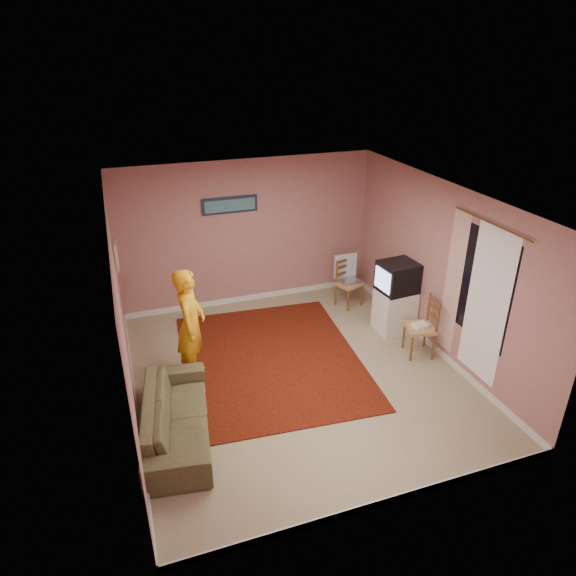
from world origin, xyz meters
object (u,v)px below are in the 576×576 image
object	(u,v)px
chair_a	(349,279)
crt_tv	(398,277)
sofa	(176,416)
tv_cabinet	(394,310)
chair_b	(421,321)
person	(191,325)

from	to	relation	value
chair_a	crt_tv	bearing A→B (deg)	-92.94
sofa	crt_tv	bearing A→B (deg)	-61.60
chair_a	sofa	bearing A→B (deg)	-164.43
tv_cabinet	sofa	distance (m)	3.99
tv_cabinet	chair_a	xyz separation A→B (m)	(-0.32, 1.05, 0.17)
sofa	chair_b	bearing A→B (deg)	-72.46
person	chair_a	bearing A→B (deg)	-47.42
tv_cabinet	crt_tv	distance (m)	0.60
tv_cabinet	chair_b	bearing A→B (deg)	-90.89
chair_b	person	distance (m)	3.38
chair_b	sofa	xyz separation A→B (m)	(-3.74, -0.61, -0.29)
tv_cabinet	chair_a	distance (m)	1.11
tv_cabinet	crt_tv	size ratio (longest dim) A/B	1.18
tv_cabinet	crt_tv	bearing A→B (deg)	-175.50
chair_a	person	size ratio (longest dim) A/B	0.30
crt_tv	chair_b	world-z (taller)	crt_tv
tv_cabinet	person	world-z (taller)	person
tv_cabinet	person	distance (m)	3.37
tv_cabinet	sofa	size ratio (longest dim) A/B	0.38
crt_tv	chair_a	bearing A→B (deg)	102.27
chair_b	sofa	size ratio (longest dim) A/B	0.27
chair_a	sofa	world-z (taller)	chair_a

